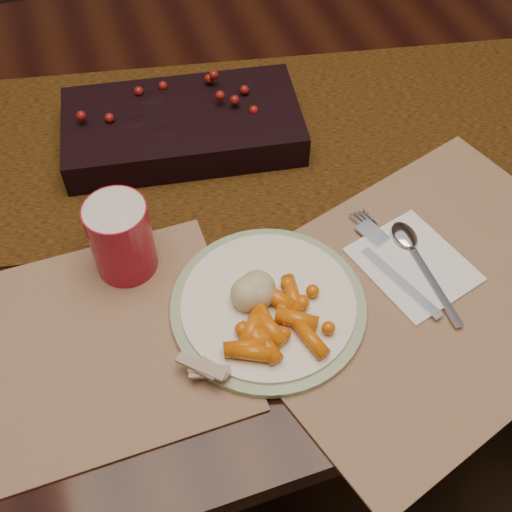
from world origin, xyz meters
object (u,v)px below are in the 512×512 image
object	(u,v)px
placemat_main	(429,291)
centerpiece	(182,122)
mashed_potatoes	(239,283)
dining_table	(219,291)
turkey_shreds	(211,362)
napkin	(413,265)
red_cup	(121,238)
dinner_plate	(268,305)
baby_carrots	(275,322)

from	to	relation	value
placemat_main	centerpiece	bearing A→B (deg)	103.69
mashed_potatoes	dining_table	bearing A→B (deg)	82.07
dining_table	turkey_shreds	world-z (taller)	turkey_shreds
placemat_main	napkin	world-z (taller)	napkin
red_cup	napkin	bearing A→B (deg)	-19.34
centerpiece	placemat_main	distance (m)	0.43
turkey_shreds	red_cup	distance (m)	0.19
napkin	red_cup	distance (m)	0.37
dinner_plate	red_cup	distance (m)	0.20
baby_carrots	mashed_potatoes	bearing A→B (deg)	112.00
dinner_plate	napkin	bearing A→B (deg)	0.20
placemat_main	red_cup	distance (m)	0.39
centerpiece	placemat_main	xyz separation A→B (m)	(0.22, -0.36, -0.04)
dinner_plate	red_cup	world-z (taller)	red_cup
centerpiece	baby_carrots	xyz separation A→B (m)	(0.01, -0.36, -0.01)
baby_carrots	red_cup	distance (m)	0.21
dinner_plate	napkin	xyz separation A→B (m)	(0.20, 0.00, -0.00)
dinner_plate	turkey_shreds	bearing A→B (deg)	-146.25
dining_table	baby_carrots	xyz separation A→B (m)	(-0.01, -0.33, 0.40)
dining_table	dinner_plate	world-z (taller)	dinner_plate
baby_carrots	dinner_plate	bearing A→B (deg)	82.42
centerpiece	dining_table	bearing A→B (deg)	-46.11
napkin	baby_carrots	bearing A→B (deg)	174.70
baby_carrots	napkin	xyz separation A→B (m)	(0.20, 0.04, -0.02)
dining_table	napkin	world-z (taller)	napkin
baby_carrots	napkin	distance (m)	0.21
dining_table	centerpiece	xyz separation A→B (m)	(-0.03, 0.03, 0.41)
turkey_shreds	napkin	world-z (taller)	turkey_shreds
placemat_main	mashed_potatoes	distance (m)	0.24
red_cup	baby_carrots	bearing A→B (deg)	-47.58
turkey_shreds	dining_table	bearing A→B (deg)	74.47
dinner_plate	centerpiece	bearing A→B (deg)	93.37
centerpiece	dinner_plate	distance (m)	0.33
centerpiece	mashed_potatoes	xyz separation A→B (m)	(-0.01, -0.30, 0.00)
dining_table	red_cup	xyz separation A→B (m)	(-0.16, -0.17, 0.43)
placemat_main	mashed_potatoes	size ratio (longest dim) A/B	6.43
placemat_main	mashed_potatoes	world-z (taller)	mashed_potatoes
napkin	red_cup	size ratio (longest dim) A/B	1.32
baby_carrots	red_cup	xyz separation A→B (m)	(-0.14, 0.16, 0.03)
dining_table	turkey_shreds	bearing A→B (deg)	-105.53
baby_carrots	turkey_shreds	distance (m)	0.09
baby_carrots	turkey_shreds	size ratio (longest dim) A/B	1.50
centerpiece	baby_carrots	size ratio (longest dim) A/B	3.34
dinner_plate	baby_carrots	world-z (taller)	baby_carrots
mashed_potatoes	napkin	world-z (taller)	mashed_potatoes
centerpiece	baby_carrots	bearing A→B (deg)	-87.70
dinner_plate	dining_table	bearing A→B (deg)	88.21
dining_table	mashed_potatoes	xyz separation A→B (m)	(-0.04, -0.27, 0.41)
napkin	red_cup	world-z (taller)	red_cup
placemat_main	napkin	bearing A→B (deg)	75.46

